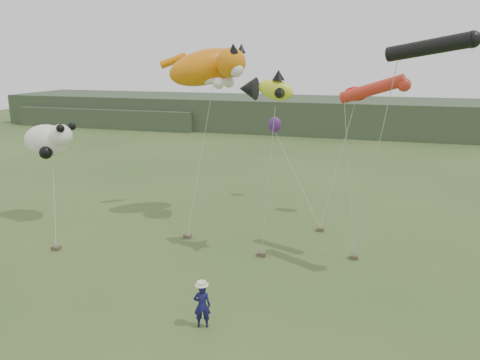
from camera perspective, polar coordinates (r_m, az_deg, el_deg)
name	(u,v)px	position (r m, az deg, el deg)	size (l,w,h in m)	color
ground	(236,307)	(18.09, -0.49, -15.22)	(120.00, 120.00, 0.00)	#385123
headland	(314,115)	(60.60, 9.06, 7.79)	(90.00, 13.00, 4.00)	#2D3D28
festival_attendant	(202,305)	(16.62, -4.64, -15.00)	(0.59, 0.38, 1.61)	#141347
sandbag_anchors	(236,244)	(23.27, -0.52, -7.86)	(14.28, 6.44, 0.20)	brown
cat_kite	(211,67)	(26.15, -3.54, 13.61)	(5.54, 4.03, 2.74)	orange
fish_kite	(265,89)	(20.93, 3.10, 11.07)	(2.68, 1.77, 1.43)	#CDDD24
tube_kites	(410,65)	(20.29, 20.06, 13.09)	(5.15, 3.03, 2.95)	black
panda_kite	(49,140)	(28.02, -22.26, 4.51)	(3.16, 2.04, 1.96)	white
misc_kites	(325,106)	(27.96, 10.30, 8.92)	(6.10, 2.96, 3.10)	#D60102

